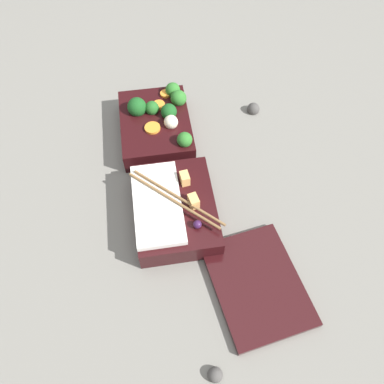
{
  "coord_description": "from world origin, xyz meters",
  "views": [
    {
      "loc": [
        0.46,
        -0.03,
        0.62
      ],
      "look_at": [
        0.09,
        0.03,
        0.05
      ],
      "focal_mm": 35.0,
      "sensor_mm": 36.0,
      "label": 1
    }
  ],
  "objects": [
    {
      "name": "bento_tray_vegetable",
      "position": [
        -0.11,
        -0.02,
        0.03
      ],
      "size": [
        0.19,
        0.15,
        0.08
      ],
      "color": "black",
      "rests_on": "ground_plane"
    },
    {
      "name": "ground_plane",
      "position": [
        0.0,
        0.0,
        0.0
      ],
      "size": [
        3.0,
        3.0,
        0.0
      ],
      "primitive_type": "plane",
      "color": "slate"
    },
    {
      "name": "bento_tray_rice",
      "position": [
        0.1,
        -0.01,
        0.03
      ],
      "size": [
        0.19,
        0.15,
        0.07
      ],
      "color": "black",
      "rests_on": "ground_plane"
    },
    {
      "name": "pebble_1",
      "position": [
        -0.14,
        0.21,
        0.01
      ],
      "size": [
        0.03,
        0.03,
        0.03
      ],
      "primitive_type": "sphere",
      "color": "#474442",
      "rests_on": "ground_plane"
    },
    {
      "name": "pebble_0",
      "position": [
        0.39,
        0.02,
        0.01
      ],
      "size": [
        0.02,
        0.02,
        0.02
      ],
      "primitive_type": "sphere",
      "color": "#474442",
      "rests_on": "ground_plane"
    },
    {
      "name": "bento_lid",
      "position": [
        0.26,
        0.11,
        0.01
      ],
      "size": [
        0.21,
        0.17,
        0.01
      ],
      "primitive_type": "cube",
      "rotation": [
        0.0,
        0.0,
        0.16
      ],
      "color": "black",
      "rests_on": "ground_plane"
    }
  ]
}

